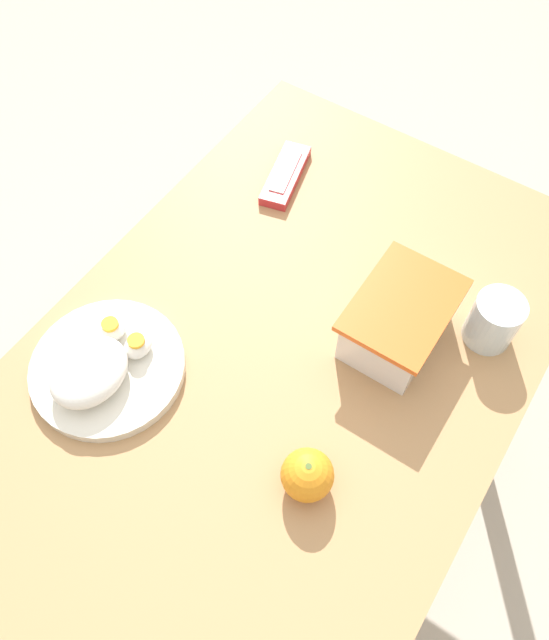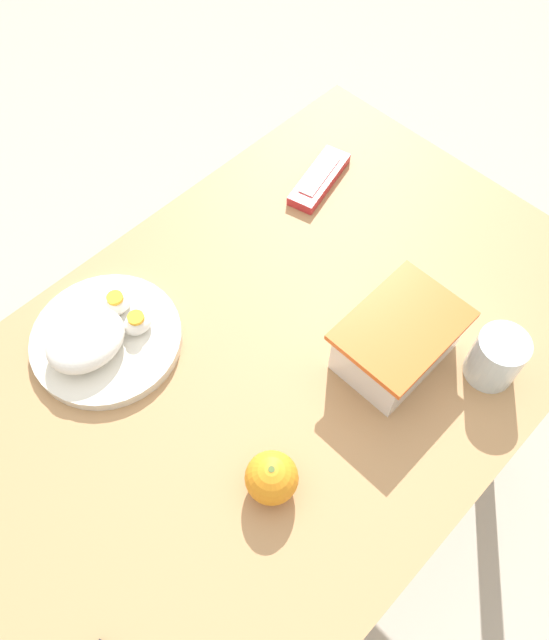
{
  "view_description": "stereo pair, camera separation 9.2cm",
  "coord_description": "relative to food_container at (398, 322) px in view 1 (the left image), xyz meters",
  "views": [
    {
      "loc": [
        0.31,
        0.24,
        1.52
      ],
      "look_at": [
        -0.08,
        -0.03,
        0.73
      ],
      "focal_mm": 35.0,
      "sensor_mm": 36.0,
      "label": 1
    },
    {
      "loc": [
        0.26,
        0.31,
        1.52
      ],
      "look_at": [
        -0.08,
        -0.03,
        0.73
      ],
      "focal_mm": 35.0,
      "sensor_mm": 36.0,
      "label": 2
    }
  ],
  "objects": [
    {
      "name": "ground_plane",
      "position": [
        0.17,
        -0.13,
        -0.75
      ],
      "size": [
        10.0,
        10.0,
        0.0
      ],
      "primitive_type": "plane",
      "color": "#B2A899"
    },
    {
      "name": "drinking_glass",
      "position": [
        -0.08,
        0.11,
        0.0
      ],
      "size": [
        0.07,
        0.07,
        0.08
      ],
      "color": "silver",
      "rests_on": "table"
    },
    {
      "name": "orange_fruit",
      "position": [
        0.26,
        0.01,
        -0.01
      ],
      "size": [
        0.07,
        0.07,
        0.07
      ],
      "color": "orange",
      "rests_on": "table"
    },
    {
      "name": "rice_plate",
      "position": [
        0.29,
        -0.32,
        -0.02
      ],
      "size": [
        0.22,
        0.22,
        0.07
      ],
      "color": "silver",
      "rests_on": "table"
    },
    {
      "name": "table",
      "position": [
        0.17,
        -0.13,
        -0.13
      ],
      "size": [
        1.15,
        0.68,
        0.7
      ],
      "color": "#AD7F51",
      "rests_on": "ground_plane"
    },
    {
      "name": "candy_bar",
      "position": [
        -0.18,
        -0.31,
        -0.03
      ],
      "size": [
        0.15,
        0.08,
        0.02
      ],
      "color": "#B7282D",
      "rests_on": "table"
    },
    {
      "name": "food_container",
      "position": [
        0.0,
        0.0,
        0.0
      ],
      "size": [
        0.18,
        0.13,
        0.09
      ],
      "color": "white",
      "rests_on": "table"
    }
  ]
}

